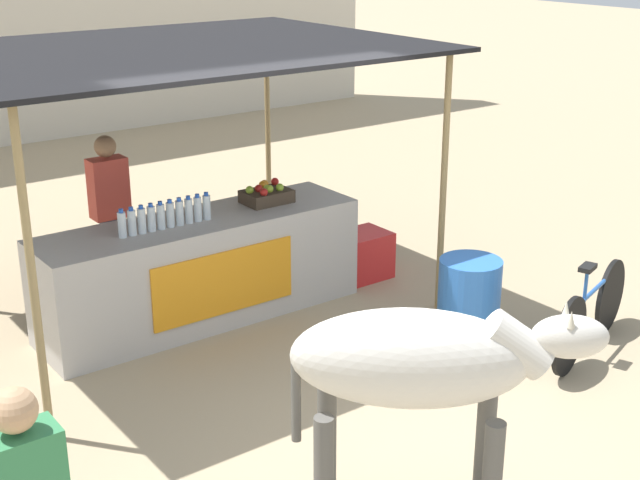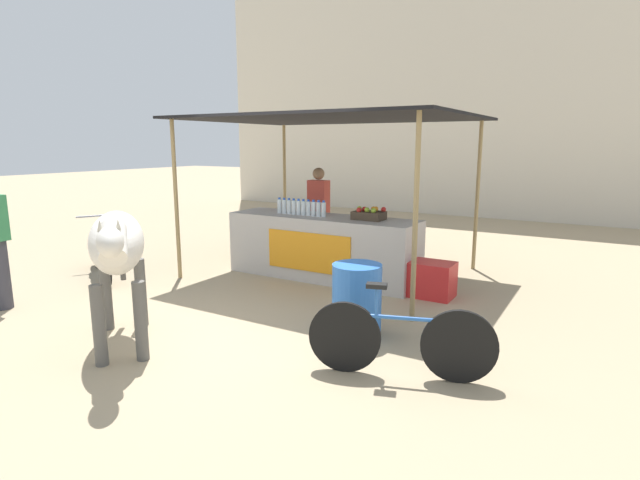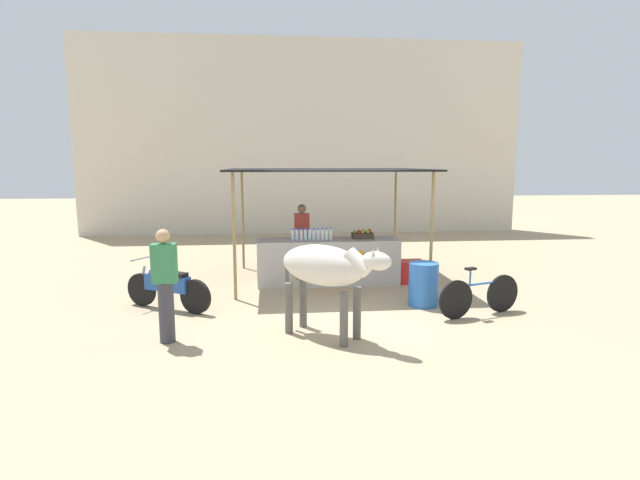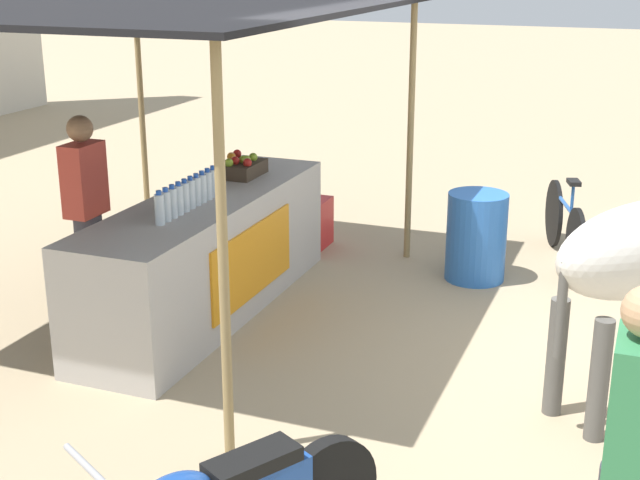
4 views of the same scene
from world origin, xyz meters
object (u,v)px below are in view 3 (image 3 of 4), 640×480
cow (326,269)px  bicycle_leaning (479,295)px  vendor_behind_counter (302,239)px  fruit_crate (362,235)px  stall_counter (328,261)px  cooler_box (409,271)px  water_barrel (423,284)px  motorcycle_parked (167,286)px  passerby_on_street (165,285)px

cow → bicycle_leaning: bearing=16.3°
vendor_behind_counter → cow: bearing=-88.6°
fruit_crate → stall_counter: bearing=-175.8°
cooler_box → water_barrel: 1.80m
motorcycle_parked → cow: bearing=-32.3°
bicycle_leaning → cooler_box: bearing=102.0°
cow → cooler_box: bearing=56.0°
fruit_crate → cow: bearing=-108.9°
stall_counter → motorcycle_parked: 3.48m
vendor_behind_counter → motorcycle_parked: vendor_behind_counter is taller
fruit_crate → water_barrel: 2.17m
stall_counter → cooler_box: stall_counter is taller
stall_counter → fruit_crate: 0.94m
water_barrel → motorcycle_parked: size_ratio=0.49×
vendor_behind_counter → cow: vendor_behind_counter is taller
cooler_box → bicycle_leaning: size_ratio=0.38×
fruit_crate → vendor_behind_counter: (-1.27, 0.70, -0.19)m
cooler_box → bicycle_leaning: 2.51m
cow → motorcycle_parked: size_ratio=1.02×
stall_counter → bicycle_leaning: bearing=-48.0°
cow → bicycle_leaning: size_ratio=1.02×
motorcycle_parked → bicycle_leaning: bearing=-9.4°
water_barrel → cow: (-1.94, -1.47, 0.64)m
vendor_behind_counter → cow: size_ratio=1.01×
cooler_box → motorcycle_parked: (-4.82, -1.57, 0.19)m
water_barrel → passerby_on_street: bearing=-161.0°
water_barrel → passerby_on_street: passerby_on_street is taller
water_barrel → cow: 2.51m
vendor_behind_counter → cooler_box: 2.51m
vendor_behind_counter → bicycle_leaning: (2.80, -3.30, -0.50)m
passerby_on_street → cow: bearing=-0.2°
fruit_crate → vendor_behind_counter: 1.46m
vendor_behind_counter → motorcycle_parked: size_ratio=1.03×
cow → passerby_on_street: (-2.31, 0.01, -0.18)m
stall_counter → motorcycle_parked: stall_counter is taller
stall_counter → fruit_crate: (0.76, 0.06, 0.56)m
stall_counter → passerby_on_street: 4.31m
motorcycle_parked → passerby_on_street: size_ratio=0.97×
vendor_behind_counter → fruit_crate: bearing=-28.8°
vendor_behind_counter → motorcycle_parked: bearing=-136.4°
fruit_crate → cow: 3.59m
vendor_behind_counter → water_barrel: vendor_behind_counter is taller
fruit_crate → vendor_behind_counter: vendor_behind_counter is taller
water_barrel → motorcycle_parked: (-4.58, 0.20, 0.03)m
fruit_crate → motorcycle_parked: (-3.80, -1.72, -0.61)m
cooler_box → cow: size_ratio=0.37×
cooler_box → passerby_on_street: passerby_on_street is taller
cooler_box → bicycle_leaning: bicycle_leaning is taller
stall_counter → fruit_crate: bearing=4.2°
water_barrel → motorcycle_parked: bearing=177.5°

